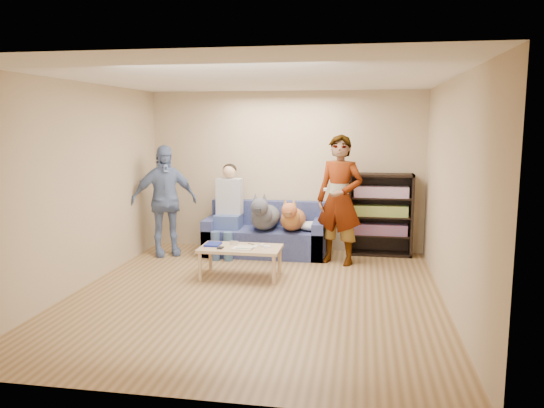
% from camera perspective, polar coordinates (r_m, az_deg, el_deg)
% --- Properties ---
extents(ground, '(5.00, 5.00, 0.00)m').
position_cam_1_polar(ground, '(6.58, -1.78, -9.79)').
color(ground, brown).
rests_on(ground, ground).
extents(ceiling, '(5.00, 5.00, 0.00)m').
position_cam_1_polar(ceiling, '(6.26, -1.90, 13.40)').
color(ceiling, white).
rests_on(ceiling, ground).
extents(wall_back, '(4.50, 0.00, 4.50)m').
position_cam_1_polar(wall_back, '(8.74, 1.44, 3.55)').
color(wall_back, tan).
rests_on(wall_back, ground).
extents(wall_front, '(4.50, 0.00, 4.50)m').
position_cam_1_polar(wall_front, '(3.90, -9.19, -3.07)').
color(wall_front, tan).
rests_on(wall_front, ground).
extents(wall_left, '(0.00, 5.00, 5.00)m').
position_cam_1_polar(wall_left, '(7.09, -19.98, 1.81)').
color(wall_left, tan).
rests_on(wall_left, ground).
extents(wall_right, '(0.00, 5.00, 5.00)m').
position_cam_1_polar(wall_right, '(6.24, 18.84, 0.99)').
color(wall_right, tan).
rests_on(wall_right, ground).
extents(blanket, '(0.40, 0.34, 0.14)m').
position_cam_1_polar(blanket, '(8.29, 4.20, -2.37)').
color(blanket, '#ADADB2').
rests_on(blanket, sofa).
extents(person_standing_right, '(0.81, 0.67, 1.92)m').
position_cam_1_polar(person_standing_right, '(7.88, 7.28, 0.43)').
color(person_standing_right, gray).
rests_on(person_standing_right, ground).
extents(person_standing_left, '(1.10, 0.90, 1.75)m').
position_cam_1_polar(person_standing_left, '(8.52, -11.52, 0.35)').
color(person_standing_left, '#6D85AF').
rests_on(person_standing_left, ground).
extents(held_controller, '(0.04, 0.13, 0.03)m').
position_cam_1_polar(held_controller, '(7.67, 5.75, 1.58)').
color(held_controller, silver).
rests_on(held_controller, person_standing_right).
extents(notebook_blue, '(0.20, 0.26, 0.03)m').
position_cam_1_polar(notebook_blue, '(7.37, -6.36, -4.32)').
color(notebook_blue, navy).
rests_on(notebook_blue, coffee_table).
extents(papers, '(0.26, 0.20, 0.02)m').
position_cam_1_polar(papers, '(7.12, -3.20, -4.79)').
color(papers, silver).
rests_on(papers, coffee_table).
extents(magazine, '(0.22, 0.17, 0.01)m').
position_cam_1_polar(magazine, '(7.13, -2.92, -4.65)').
color(magazine, beige).
rests_on(magazine, coffee_table).
extents(camera_silver, '(0.11, 0.06, 0.05)m').
position_cam_1_polar(camera_silver, '(7.36, -4.11, -4.20)').
color(camera_silver, silver).
rests_on(camera_silver, coffee_table).
extents(controller_a, '(0.04, 0.13, 0.03)m').
position_cam_1_polar(controller_a, '(7.26, -1.07, -4.44)').
color(controller_a, silver).
rests_on(controller_a, coffee_table).
extents(controller_b, '(0.09, 0.06, 0.03)m').
position_cam_1_polar(controller_b, '(7.17, -0.56, -4.61)').
color(controller_b, white).
rests_on(controller_b, coffee_table).
extents(headphone_cup_a, '(0.07, 0.07, 0.02)m').
position_cam_1_polar(headphone_cup_a, '(7.16, -1.88, -4.67)').
color(headphone_cup_a, white).
rests_on(headphone_cup_a, coffee_table).
extents(headphone_cup_b, '(0.07, 0.07, 0.02)m').
position_cam_1_polar(headphone_cup_b, '(7.24, -1.75, -4.53)').
color(headphone_cup_b, white).
rests_on(headphone_cup_b, coffee_table).
extents(pen_orange, '(0.13, 0.06, 0.01)m').
position_cam_1_polar(pen_orange, '(7.08, -3.86, -4.90)').
color(pen_orange, '#D5621E').
rests_on(pen_orange, coffee_table).
extents(pen_black, '(0.13, 0.08, 0.01)m').
position_cam_1_polar(pen_black, '(7.37, -2.18, -4.34)').
color(pen_black, black).
rests_on(pen_black, coffee_table).
extents(wallet, '(0.07, 0.12, 0.02)m').
position_cam_1_polar(wallet, '(7.17, -5.58, -4.71)').
color(wallet, black).
rests_on(wallet, coffee_table).
extents(sofa, '(1.90, 0.85, 0.82)m').
position_cam_1_polar(sofa, '(8.54, -0.64, -3.50)').
color(sofa, '#515B93').
rests_on(sofa, ground).
extents(person_seated, '(0.40, 0.73, 1.47)m').
position_cam_1_polar(person_seated, '(8.45, -4.75, -0.26)').
color(person_seated, '#445196').
rests_on(person_seated, sofa).
extents(dog_gray, '(0.44, 1.26, 0.64)m').
position_cam_1_polar(dog_gray, '(8.28, -0.82, -1.26)').
color(dog_gray, '#4B4F56').
rests_on(dog_gray, sofa).
extents(dog_tan, '(0.39, 1.15, 0.56)m').
position_cam_1_polar(dog_tan, '(8.23, 2.22, -1.53)').
color(dog_tan, '#A75D33').
rests_on(dog_tan, sofa).
extents(coffee_table, '(1.10, 0.60, 0.42)m').
position_cam_1_polar(coffee_table, '(7.24, -3.40, -5.00)').
color(coffee_table, tan).
rests_on(coffee_table, ground).
extents(bookshelf, '(1.00, 0.34, 1.30)m').
position_cam_1_polar(bookshelf, '(8.56, 11.57, -0.92)').
color(bookshelf, black).
rests_on(bookshelf, ground).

